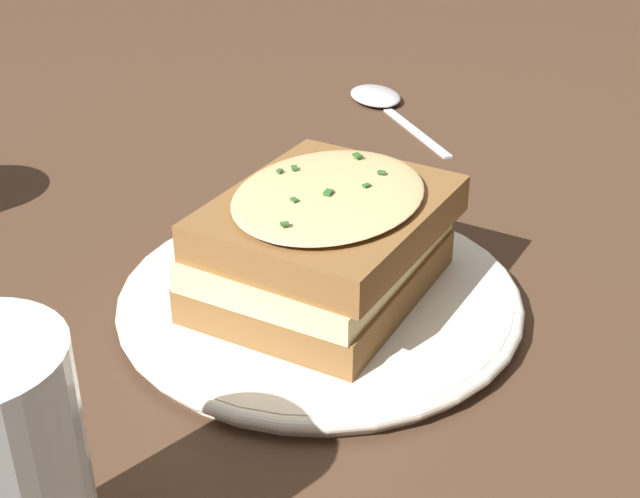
% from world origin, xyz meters
% --- Properties ---
extents(ground_plane, '(2.40, 2.40, 0.00)m').
position_xyz_m(ground_plane, '(0.00, 0.00, 0.00)').
color(ground_plane, '#473021').
extents(dinner_plate, '(0.23, 0.23, 0.01)m').
position_xyz_m(dinner_plate, '(0.01, 0.01, 0.01)').
color(dinner_plate, silver).
rests_on(dinner_plate, ground_plane).
extents(sandwich, '(0.17, 0.18, 0.07)m').
position_xyz_m(sandwich, '(0.01, 0.01, 0.05)').
color(sandwich, brown).
rests_on(sandwich, dinner_plate).
extents(spoon, '(0.17, 0.05, 0.01)m').
position_xyz_m(spoon, '(0.29, -0.18, 0.00)').
color(spoon, silver).
rests_on(spoon, ground_plane).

